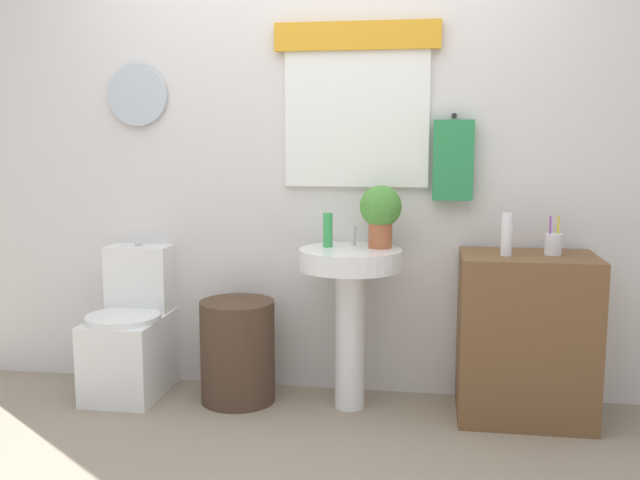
% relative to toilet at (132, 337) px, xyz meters
% --- Properties ---
extents(back_wall, '(4.40, 0.18, 2.60)m').
position_rel_toilet_xyz_m(back_wall, '(0.95, 0.26, 1.00)').
color(back_wall, silver).
rests_on(back_wall, ground_plane).
extents(toilet, '(0.38, 0.51, 0.79)m').
position_rel_toilet_xyz_m(toilet, '(0.00, 0.00, 0.00)').
color(toilet, white).
rests_on(toilet, ground_plane).
extents(laundry_hamper, '(0.38, 0.38, 0.52)m').
position_rel_toilet_xyz_m(laundry_hamper, '(0.59, -0.03, -0.04)').
color(laundry_hamper, '#4C3828').
rests_on(laundry_hamper, ground_plane).
extents(pedestal_sink, '(0.51, 0.51, 0.81)m').
position_rel_toilet_xyz_m(pedestal_sink, '(1.17, -0.03, 0.30)').
color(pedestal_sink, white).
rests_on(pedestal_sink, ground_plane).
extents(faucet, '(0.03, 0.03, 0.10)m').
position_rel_toilet_xyz_m(faucet, '(1.17, 0.09, 0.56)').
color(faucet, silver).
rests_on(faucet, pedestal_sink).
extents(wooden_cabinet, '(0.63, 0.44, 0.80)m').
position_rel_toilet_xyz_m(wooden_cabinet, '(2.01, -0.03, 0.10)').
color(wooden_cabinet, brown).
rests_on(wooden_cabinet, ground_plane).
extents(soap_bottle, '(0.05, 0.05, 0.17)m').
position_rel_toilet_xyz_m(soap_bottle, '(1.05, 0.02, 0.59)').
color(soap_bottle, green).
rests_on(soap_bottle, pedestal_sink).
extents(potted_plant, '(0.21, 0.21, 0.31)m').
position_rel_toilet_xyz_m(potted_plant, '(1.31, 0.03, 0.69)').
color(potted_plant, '#AD5B38').
rests_on(potted_plant, pedestal_sink).
extents(lotion_bottle, '(0.05, 0.05, 0.20)m').
position_rel_toilet_xyz_m(lotion_bottle, '(1.90, -0.07, 0.60)').
color(lotion_bottle, white).
rests_on(lotion_bottle, wooden_cabinet).
extents(toothbrush_cup, '(0.08, 0.08, 0.19)m').
position_rel_toilet_xyz_m(toothbrush_cup, '(2.12, -0.01, 0.55)').
color(toothbrush_cup, silver).
rests_on(toothbrush_cup, wooden_cabinet).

